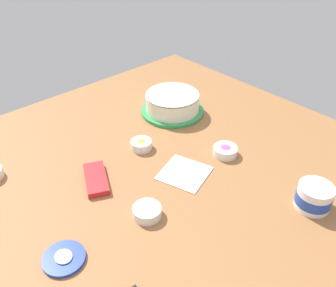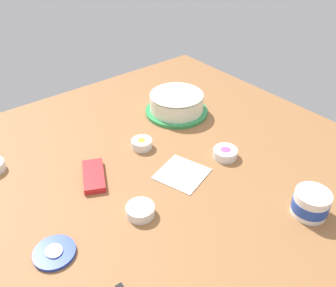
# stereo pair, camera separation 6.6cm
# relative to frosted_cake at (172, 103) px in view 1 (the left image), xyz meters

# --- Properties ---
(ground_plane) EXTENTS (1.54, 1.54, 0.00)m
(ground_plane) POSITION_rel_frosted_cake_xyz_m (-0.30, 0.31, -0.05)
(ground_plane) COLOR #936038
(frosted_cake) EXTENTS (0.27, 0.27, 0.10)m
(frosted_cake) POSITION_rel_frosted_cake_xyz_m (0.00, 0.00, 0.00)
(frosted_cake) COLOR #339351
(frosted_cake) RESTS_ON ground_plane
(frosting_tub) EXTENTS (0.11, 0.11, 0.08)m
(frosting_tub) POSITION_rel_frosted_cake_xyz_m (-0.69, 0.07, -0.01)
(frosting_tub) COLOR white
(frosting_tub) RESTS_ON ground_plane
(frosting_tub_lid) EXTENTS (0.11, 0.11, 0.02)m
(frosting_tub_lid) POSITION_rel_frosted_cake_xyz_m (-0.36, 0.72, -0.04)
(frosting_tub_lid) COLOR #233DAD
(frosting_tub_lid) RESTS_ON ground_plane
(sprinkle_bowl_rainbow) EXTENTS (0.09, 0.09, 0.03)m
(sprinkle_bowl_rainbow) POSITION_rel_frosted_cake_xyz_m (-0.35, 0.06, -0.03)
(sprinkle_bowl_rainbow) COLOR white
(sprinkle_bowl_rainbow) RESTS_ON ground_plane
(sprinkle_bowl_yellow) EXTENTS (0.08, 0.08, 0.03)m
(sprinkle_bowl_yellow) POSITION_rel_frosted_cake_xyz_m (-0.11, 0.26, -0.03)
(sprinkle_bowl_yellow) COLOR white
(sprinkle_bowl_yellow) RESTS_ON ground_plane
(sprinkle_bowl_blue) EXTENTS (0.09, 0.09, 0.03)m
(sprinkle_bowl_blue) POSITION_rel_frosted_cake_xyz_m (-0.38, 0.46, -0.03)
(sprinkle_bowl_blue) COLOR white
(sprinkle_bowl_blue) RESTS_ON ground_plane
(candy_box_lower) EXTENTS (0.17, 0.13, 0.02)m
(candy_box_lower) POSITION_rel_frosted_cake_xyz_m (-0.16, 0.49, -0.04)
(candy_box_lower) COLOR red
(candy_box_lower) RESTS_ON ground_plane
(paper_napkin) EXTENTS (0.19, 0.19, 0.01)m
(paper_napkin) POSITION_rel_frosted_cake_xyz_m (-0.32, 0.25, -0.04)
(paper_napkin) COLOR white
(paper_napkin) RESTS_ON ground_plane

